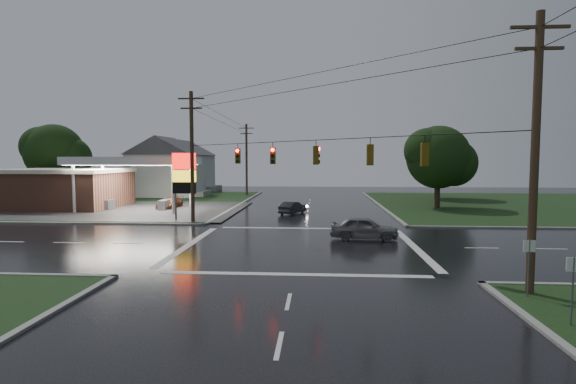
# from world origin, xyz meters

# --- Properties ---
(ground) EXTENTS (120.00, 120.00, 0.00)m
(ground) POSITION_xyz_m (0.00, 0.00, 0.00)
(ground) COLOR black
(ground) RESTS_ON ground
(grass_nw) EXTENTS (36.00, 36.00, 0.08)m
(grass_nw) POSITION_xyz_m (-26.00, 26.00, 0.04)
(grass_nw) COLOR black
(grass_nw) RESTS_ON ground
(grass_ne) EXTENTS (36.00, 36.00, 0.08)m
(grass_ne) POSITION_xyz_m (26.00, 26.00, 0.04)
(grass_ne) COLOR black
(grass_ne) RESTS_ON ground
(gas_station) EXTENTS (26.20, 18.00, 5.60)m
(gas_station) POSITION_xyz_m (-25.68, 19.70, 2.55)
(gas_station) COLOR #2D2D2D
(gas_station) RESTS_ON ground
(pylon_sign) EXTENTS (2.00, 0.35, 6.00)m
(pylon_sign) POSITION_xyz_m (-10.50, 10.50, 4.01)
(pylon_sign) COLOR #59595E
(pylon_sign) RESTS_ON ground
(utility_pole_nw) EXTENTS (2.20, 0.32, 11.00)m
(utility_pole_nw) POSITION_xyz_m (-9.50, 9.50, 5.72)
(utility_pole_nw) COLOR #382619
(utility_pole_nw) RESTS_ON ground
(utility_pole_se) EXTENTS (2.20, 0.32, 11.00)m
(utility_pole_se) POSITION_xyz_m (9.50, -9.50, 5.72)
(utility_pole_se) COLOR #382619
(utility_pole_se) RESTS_ON ground
(utility_pole_n) EXTENTS (2.20, 0.32, 10.50)m
(utility_pole_n) POSITION_xyz_m (-9.50, 38.00, 5.47)
(utility_pole_n) COLOR #382619
(utility_pole_n) RESTS_ON ground
(traffic_signals) EXTENTS (26.87, 26.87, 1.47)m
(traffic_signals) POSITION_xyz_m (0.02, -0.02, 6.48)
(traffic_signals) COLOR black
(traffic_signals) RESTS_ON ground
(house_near) EXTENTS (11.05, 8.48, 8.60)m
(house_near) POSITION_xyz_m (-20.95, 36.00, 4.41)
(house_near) COLOR silver
(house_near) RESTS_ON ground
(house_far) EXTENTS (11.05, 8.48, 8.60)m
(house_far) POSITION_xyz_m (-21.95, 48.00, 4.41)
(house_far) COLOR silver
(house_far) RESTS_ON ground
(tree_nw_behind) EXTENTS (8.93, 7.60, 10.00)m
(tree_nw_behind) POSITION_xyz_m (-33.84, 29.99, 6.18)
(tree_nw_behind) COLOR black
(tree_nw_behind) RESTS_ON ground
(tree_ne_near) EXTENTS (7.99, 6.80, 8.98)m
(tree_ne_near) POSITION_xyz_m (14.14, 21.99, 5.56)
(tree_ne_near) COLOR black
(tree_ne_near) RESTS_ON ground
(tree_ne_far) EXTENTS (8.46, 7.20, 9.80)m
(tree_ne_far) POSITION_xyz_m (17.15, 33.99, 6.18)
(tree_ne_far) COLOR black
(tree_ne_far) RESTS_ON ground
(car_north) EXTENTS (2.67, 3.90, 1.22)m
(car_north) POSITION_xyz_m (-1.44, 16.21, 0.61)
(car_north) COLOR black
(car_north) RESTS_ON ground
(car_crossing) EXTENTS (4.66, 2.17, 1.55)m
(car_crossing) POSITION_xyz_m (4.18, 2.48, 0.77)
(car_crossing) COLOR slate
(car_crossing) RESTS_ON ground
(car_pump) EXTENTS (2.14, 4.36, 1.22)m
(car_pump) POSITION_xyz_m (-14.99, 19.81, 0.61)
(car_pump) COLOR #5E2C15
(car_pump) RESTS_ON ground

